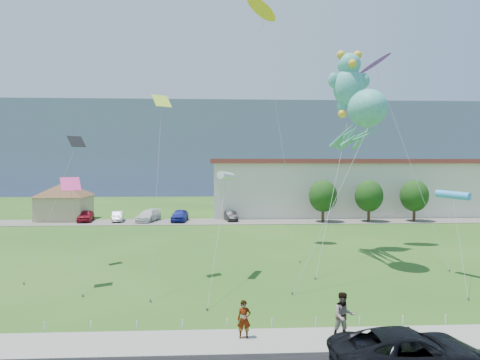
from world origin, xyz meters
name	(u,v)px	position (x,y,z in m)	size (l,w,h in m)	color
ground	(289,318)	(0.00, 0.00, 0.00)	(160.00, 160.00, 0.00)	#1F4E16
sidewalk	(300,340)	(0.00, -2.75, 0.05)	(80.00, 2.50, 0.10)	gray
parking_strip	(245,221)	(0.00, 35.00, 0.03)	(70.00, 6.00, 0.06)	#59544C
hill_ridge	(229,149)	(0.00, 120.00, 12.50)	(160.00, 50.00, 25.00)	slate
pavilion	(65,197)	(-24.00, 38.00, 3.02)	(9.20, 9.20, 5.00)	tan
warehouse	(410,186)	(26.00, 44.00, 4.12)	(61.00, 15.00, 8.20)	beige
rope_fence	(294,323)	(0.00, -1.30, 0.25)	(26.05, 0.05, 0.50)	white
tree_near	(323,196)	(10.00, 34.00, 3.39)	(3.60, 3.60, 5.47)	#3F2B19
tree_mid	(369,196)	(16.00, 34.00, 3.39)	(3.60, 3.60, 5.47)	#3F2B19
tree_far	(414,196)	(22.00, 34.00, 3.39)	(3.60, 3.60, 5.47)	#3F2B19
suv	(410,353)	(3.26, -5.83, 0.83)	(2.54, 5.51, 1.53)	black
pedestrian_left	(244,319)	(-2.33, -2.49, 0.89)	(0.58, 0.38, 1.58)	gray
pedestrian_right	(344,316)	(1.82, -2.78, 1.07)	(0.94, 0.74, 1.94)	gray
parked_car_red	(86,216)	(-20.59, 35.90, 0.80)	(1.74, 4.33, 1.47)	maroon
parked_car_silver	(118,216)	(-16.52, 35.88, 0.70)	(1.35, 3.87, 1.28)	silver
parked_car_white	(148,216)	(-12.51, 35.74, 0.79)	(2.04, 5.01, 1.45)	silver
parked_car_blue	(180,215)	(-8.43, 35.41, 0.83)	(1.82, 4.53, 1.54)	navy
parked_car_black	(231,216)	(-1.80, 35.88, 0.68)	(1.31, 3.76, 1.24)	black
octopus_kite	(362,120)	(6.98, 10.43, 10.61)	(7.57, 11.98, 12.62)	teal
teddy_bear_kite	(349,83)	(7.62, 15.65, 14.31)	(6.64, 10.06, 16.98)	teal
small_kite_white	(226,177)	(-2.90, 7.82, 6.59)	(1.39, 7.82, 7.08)	white
small_kite_cyan	(453,196)	(11.87, 6.91, 5.37)	(2.01, 5.95, 5.84)	#369EF6
small_kite_black	(72,154)	(-13.88, 11.02, 8.13)	(2.35, 5.73, 9.50)	black
small_kite_orange	(262,15)	(0.54, 18.32, 20.78)	(3.18, 7.76, 22.07)	yellow
small_kite_yellow	(161,120)	(-7.04, 7.12, 10.17)	(1.29, 5.64, 11.90)	#C0E235
small_kite_pink	(71,193)	(-12.16, 5.76, 5.71)	(2.00, 2.80, 6.65)	#E93383
small_kite_purple	(376,67)	(10.63, 17.43, 16.03)	(2.87, 10.10, 17.12)	purple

